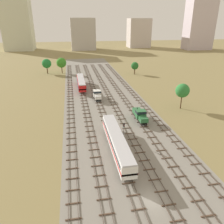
% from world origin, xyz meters
% --- Properties ---
extents(ground_plane, '(480.00, 480.00, 0.00)m').
position_xyz_m(ground_plane, '(0.00, 56.00, 0.00)').
color(ground_plane, olive).
extents(ballast_bed, '(28.34, 176.00, 0.01)m').
position_xyz_m(ballast_bed, '(0.00, 56.00, 0.00)').
color(ballast_bed, gray).
rests_on(ballast_bed, ground).
extents(track_far_left, '(2.40, 126.00, 0.29)m').
position_xyz_m(track_far_left, '(-12.17, 57.00, 0.14)').
color(track_far_left, '#47382D').
rests_on(track_far_left, ground).
extents(track_left, '(2.40, 126.00, 0.29)m').
position_xyz_m(track_left, '(-7.30, 57.00, 0.14)').
color(track_left, '#47382D').
rests_on(track_left, ground).
extents(track_centre_left, '(2.40, 126.00, 0.29)m').
position_xyz_m(track_centre_left, '(-2.43, 57.00, 0.14)').
color(track_centre_left, '#47382D').
rests_on(track_centre_left, ground).
extents(track_centre, '(2.40, 126.00, 0.29)m').
position_xyz_m(track_centre, '(2.43, 57.00, 0.14)').
color(track_centre, '#47382D').
rests_on(track_centre, ground).
extents(track_centre_right, '(2.40, 126.00, 0.29)m').
position_xyz_m(track_centre_right, '(7.30, 57.00, 0.14)').
color(track_centre_right, '#47382D').
rests_on(track_centre_right, ground).
extents(track_right, '(2.40, 126.00, 0.29)m').
position_xyz_m(track_right, '(12.17, 57.00, 0.14)').
color(track_right, '#47382D').
rests_on(track_right, ground).
extents(passenger_coach_centre_left_nearest, '(2.96, 22.00, 3.80)m').
position_xyz_m(passenger_coach_centre_left_nearest, '(-2.43, 14.99, 2.61)').
color(passenger_coach_centre_left_nearest, white).
rests_on(passenger_coach_centre_left_nearest, ground).
extents(shunter_loco_centre_right_near, '(2.74, 8.46, 3.10)m').
position_xyz_m(shunter_loco_centre_right_near, '(7.30, 29.45, 2.01)').
color(shunter_loco_centre_right_near, '#286638').
rests_on(shunter_loco_centre_right_near, ground).
extents(shunter_loco_centre_left_mid, '(2.74, 8.46, 3.10)m').
position_xyz_m(shunter_loco_centre_left_mid, '(-2.43, 50.56, 2.01)').
color(shunter_loco_centre_left_mid, white).
rests_on(shunter_loco_centre_left_mid, ground).
extents(diesel_railcar_left_midfar, '(2.96, 20.50, 3.80)m').
position_xyz_m(diesel_railcar_left_midfar, '(-7.30, 66.16, 2.60)').
color(diesel_railcar_left_midfar, red).
rests_on(diesel_railcar_left_midfar, ground).
extents(signal_post_nearest, '(0.28, 0.47, 4.91)m').
position_xyz_m(signal_post_nearest, '(-0.00, 18.88, 3.15)').
color(signal_post_nearest, gray).
rests_on(signal_post_nearest, ground).
extents(lineside_tree_0, '(4.44, 4.44, 8.26)m').
position_xyz_m(lineside_tree_0, '(23.21, 36.47, 6.02)').
color(lineside_tree_0, '#4C331E').
rests_on(lineside_tree_0, ground).
extents(lineside_tree_1, '(3.91, 3.91, 6.40)m').
position_xyz_m(lineside_tree_1, '(22.21, 87.57, 4.40)').
color(lineside_tree_1, '#4C331E').
rests_on(lineside_tree_1, ground).
extents(lineside_tree_2, '(5.24, 5.24, 8.26)m').
position_xyz_m(lineside_tree_2, '(-15.98, 97.18, 5.62)').
color(lineside_tree_2, '#4C331E').
rests_on(lineside_tree_2, ground).
extents(lineside_tree_3, '(4.89, 4.89, 7.82)m').
position_xyz_m(lineside_tree_3, '(-23.73, 97.60, 5.35)').
color(lineside_tree_3, '#4C331E').
rests_on(lineside_tree_3, ground).
extents(skyline_tower_0, '(25.62, 23.92, 44.83)m').
position_xyz_m(skyline_tower_0, '(-57.53, 209.47, 22.42)').
color(skyline_tower_0, beige).
rests_on(skyline_tower_0, ground).
extents(skyline_tower_1, '(22.93, 21.36, 29.01)m').
position_xyz_m(skyline_tower_1, '(2.44, 202.74, 14.50)').
color(skyline_tower_1, '#BBB4AE').
rests_on(skyline_tower_1, ground).
extents(skyline_tower_2, '(22.39, 17.67, 28.81)m').
position_xyz_m(skyline_tower_2, '(61.95, 213.18, 14.40)').
color(skyline_tower_2, beige).
rests_on(skyline_tower_2, ground).
extents(skyline_tower_3, '(25.43, 15.88, 56.75)m').
position_xyz_m(skyline_tower_3, '(112.96, 183.46, 28.38)').
color(skyline_tower_3, '#C5B5C0').
rests_on(skyline_tower_3, ground).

